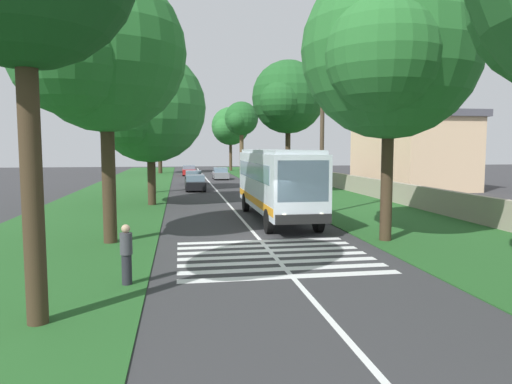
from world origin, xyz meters
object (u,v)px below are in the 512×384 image
at_px(trailing_car_3, 189,171).
at_px(roadside_tree_left_1, 148,109).
at_px(roadside_tree_left_2, 149,97).
at_px(roadside_tree_right_3, 384,56).
at_px(roadside_tree_left_3, 100,56).
at_px(utility_pole, 322,136).
at_px(roadside_tree_right_0, 230,127).
at_px(trailing_car_0, 195,183).
at_px(roadside_tree_right_2, 241,120).
at_px(roadside_building, 409,151).
at_px(pedestrian, 126,254).
at_px(roadside_tree_right_1, 287,99).
at_px(trailing_car_1, 194,178).
at_px(trailing_car_2, 220,174).
at_px(roadside_tree_left_4, 158,122).
at_px(coach_bus, 276,180).

height_order(trailing_car_3, roadside_tree_left_1, roadside_tree_left_1).
height_order(roadside_tree_left_2, roadside_tree_right_3, roadside_tree_right_3).
distance_m(roadside_tree_left_3, utility_pole, 13.16).
bearing_deg(roadside_tree_right_3, roadside_tree_right_0, -0.12).
distance_m(trailing_car_0, roadside_tree_right_0, 36.94).
relative_size(roadside_tree_right_0, roadside_tree_right_2, 1.00).
height_order(roadside_tree_left_3, roadside_building, roadside_tree_left_3).
xyz_separation_m(trailing_car_3, roadside_tree_left_1, (-33.85, 3.27, 5.68)).
height_order(trailing_car_0, trailing_car_3, same).
distance_m(trailing_car_0, roadside_tree_left_2, 8.48).
height_order(trailing_car_0, pedestrian, pedestrian).
relative_size(roadside_tree_left_3, roadside_tree_right_1, 0.97).
bearing_deg(utility_pole, trailing_car_1, 15.34).
xyz_separation_m(roadside_tree_right_1, roadside_building, (4.86, -13.46, -4.27)).
distance_m(roadside_tree_right_1, roadside_building, 14.94).
distance_m(trailing_car_2, trailing_car_3, 9.33).
relative_size(roadside_tree_left_4, roadside_tree_right_3, 0.99).
distance_m(roadside_tree_right_3, utility_pole, 8.27).
bearing_deg(trailing_car_0, roadside_tree_left_1, 162.04).
relative_size(trailing_car_0, roadside_tree_right_0, 0.41).
bearing_deg(coach_bus, roadside_tree_right_2, -5.04).
distance_m(roadside_tree_right_2, pedestrian, 57.04).
xyz_separation_m(coach_bus, trailing_car_3, (41.35, 3.81, -1.48)).
distance_m(trailing_car_0, roadside_tree_left_1, 12.35).
distance_m(roadside_tree_left_1, roadside_tree_right_0, 47.26).
bearing_deg(roadside_tree_right_0, trailing_car_0, 168.99).
bearing_deg(roadside_tree_left_1, pedestrian, -178.42).
relative_size(roadside_tree_left_1, pedestrian, 5.99).
bearing_deg(roadside_tree_left_1, trailing_car_0, -17.96).
height_order(trailing_car_2, roadside_tree_right_0, roadside_tree_right_0).
xyz_separation_m(trailing_car_1, trailing_car_3, (15.86, 0.18, 0.00)).
xyz_separation_m(trailing_car_1, roadside_tree_right_0, (28.12, -6.87, 6.61)).
distance_m(roadside_tree_right_2, roadside_building, 29.36).
bearing_deg(roadside_tree_right_3, trailing_car_2, 4.78).
xyz_separation_m(coach_bus, trailing_car_1, (25.49, 3.63, -1.48)).
distance_m(roadside_tree_left_1, roadside_tree_right_1, 12.57).
bearing_deg(trailing_car_1, roadside_tree_left_4, 11.53).
bearing_deg(roadside_tree_left_2, trailing_car_1, -23.30).
distance_m(trailing_car_1, trailing_car_2, 8.08).
bearing_deg(roadside_tree_right_2, pedestrian, 169.33).
height_order(trailing_car_0, roadside_tree_right_3, roadside_tree_right_3).
xyz_separation_m(roadside_tree_left_2, roadside_tree_right_2, (27.93, -11.41, -0.15)).
height_order(roadside_tree_right_3, roadside_building, roadside_tree_right_3).
relative_size(trailing_car_0, trailing_car_2, 1.00).
xyz_separation_m(coach_bus, roadside_tree_right_0, (53.61, -3.24, 5.13)).
bearing_deg(pedestrian, roadside_tree_left_1, 1.58).
bearing_deg(roadside_tree_left_1, trailing_car_3, -5.52).
relative_size(trailing_car_3, roadside_tree_left_3, 0.40).
xyz_separation_m(roadside_tree_left_1, roadside_tree_right_0, (46.11, -10.32, 0.93)).
bearing_deg(roadside_building, roadside_tree_left_4, 41.36).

